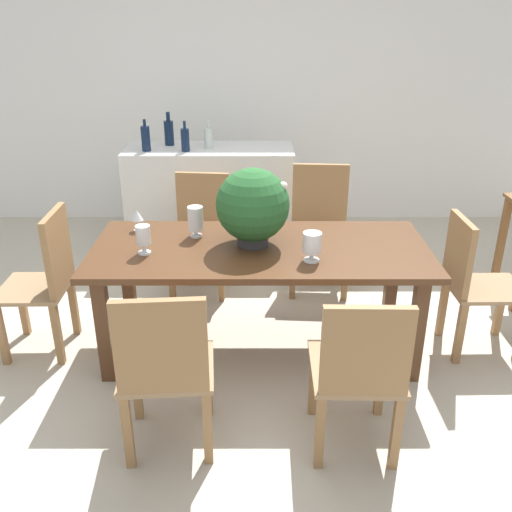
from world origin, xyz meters
The scene contains 19 objects.
ground_plane centered at (0.00, 0.00, 0.00)m, with size 7.04×7.04×0.00m, color #BCB29E.
back_wall centered at (0.00, 2.60, 1.30)m, with size 6.40×0.10×2.60m, color white.
dining_table centered at (0.00, 0.00, 0.65)m, with size 2.08×0.91×0.74m.
chair_head_end centered at (-1.35, 0.00, 0.53)m, with size 0.43×0.44×0.96m.
chair_near_right centered at (0.47, -0.97, 0.51)m, with size 0.45×0.48×0.91m.
chair_far_left centered at (-0.46, 0.96, 0.51)m, with size 0.50×0.48×0.91m.
chair_near_left centered at (-0.46, -0.96, 0.52)m, with size 0.49×0.47×0.94m.
chair_foot_end centered at (1.35, 0.00, 0.51)m, with size 0.48×0.42×0.92m.
chair_far_right centered at (0.48, 0.96, 0.54)m, with size 0.50×0.46×0.98m.
flower_centerpiece centered at (-0.05, 0.03, 0.99)m, with size 0.45×0.45×0.49m.
crystal_vase_left centered at (-0.70, -0.11, 0.85)m, with size 0.09×0.09×0.18m.
crystal_vase_center_near centered at (-0.41, 0.17, 0.85)m, with size 0.10×0.10×0.20m.
crystal_vase_right centered at (0.30, -0.21, 0.84)m, with size 0.11×0.11×0.18m.
wine_glass centered at (-0.81, 0.27, 0.84)m, with size 0.08×0.08×0.14m.
kitchen_counter centered at (-0.43, 1.64, 0.49)m, with size 1.46×0.58×0.97m, color silver.
wine_bottle_dark centered at (-0.62, 1.52, 1.07)m, with size 0.07×0.07×0.25m.
wine_bottle_clear centered at (-0.79, 1.75, 1.09)m, with size 0.08×0.08×0.29m.
wine_bottle_amber centered at (-0.44, 1.63, 1.07)m, with size 0.07×0.07×0.25m.
wine_bottle_green centered at (-0.96, 1.53, 1.08)m, with size 0.07×0.07×0.27m.
Camera 1 is at (-0.03, -3.18, 2.08)m, focal length 39.13 mm.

